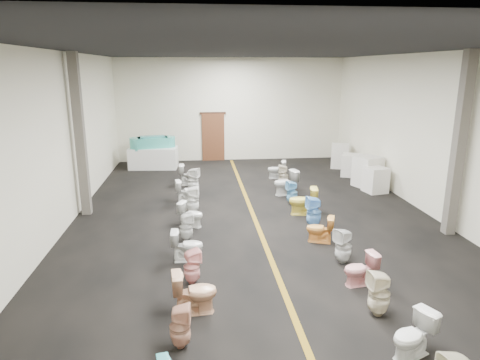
% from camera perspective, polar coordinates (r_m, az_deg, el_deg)
% --- Properties ---
extents(floor, '(16.00, 16.00, 0.00)m').
position_cam_1_polar(floor, '(11.92, 2.00, -5.27)').
color(floor, black).
rests_on(floor, ground).
extents(ceiling, '(16.00, 16.00, 0.00)m').
position_cam_1_polar(ceiling, '(11.20, 2.22, 16.90)').
color(ceiling, black).
rests_on(ceiling, ground).
extents(wall_back, '(10.00, 0.00, 10.00)m').
position_cam_1_polar(wall_back, '(19.23, -1.25, 9.32)').
color(wall_back, beige).
rests_on(wall_back, ground).
extents(wall_front, '(10.00, 0.00, 10.00)m').
position_cam_1_polar(wall_front, '(3.92, 19.10, -14.07)').
color(wall_front, beige).
rests_on(wall_front, ground).
extents(wall_left, '(0.00, 16.00, 16.00)m').
position_cam_1_polar(wall_left, '(11.75, -22.91, 4.63)').
color(wall_left, beige).
rests_on(wall_left, ground).
extents(wall_right, '(0.00, 16.00, 16.00)m').
position_cam_1_polar(wall_right, '(13.01, 24.57, 5.35)').
color(wall_right, beige).
rests_on(wall_right, ground).
extents(aisle_stripe, '(0.12, 15.60, 0.01)m').
position_cam_1_polar(aisle_stripe, '(11.92, 2.00, -5.25)').
color(aisle_stripe, '#7F5D12').
rests_on(aisle_stripe, floor).
extents(back_door, '(1.00, 0.10, 2.10)m').
position_cam_1_polar(back_door, '(19.28, -3.60, 5.71)').
color(back_door, '#562D19').
rests_on(back_door, floor).
extents(door_frame, '(1.15, 0.08, 0.10)m').
position_cam_1_polar(door_frame, '(19.15, -3.65, 8.88)').
color(door_frame, '#331C11').
rests_on(door_frame, back_door).
extents(column_left, '(0.25, 0.25, 4.50)m').
position_cam_1_polar(column_left, '(12.63, -20.55, 5.50)').
color(column_left, '#59544C').
rests_on(column_left, floor).
extents(column_right, '(0.25, 0.25, 4.50)m').
position_cam_1_polar(column_right, '(11.63, 27.17, 4.07)').
color(column_right, '#59544C').
rests_on(column_right, floor).
extents(display_table, '(2.02, 1.12, 0.87)m').
position_cam_1_polar(display_table, '(18.20, -11.46, 2.92)').
color(display_table, white).
rests_on(display_table, floor).
extents(bathtub, '(1.84, 0.90, 0.55)m').
position_cam_1_polar(bathtub, '(18.08, -11.56, 4.90)').
color(bathtub, teal).
rests_on(bathtub, display_table).
extents(appliance_crate_a, '(0.78, 0.78, 0.85)m').
position_cam_1_polar(appliance_crate_a, '(15.06, 17.62, 0.02)').
color(appliance_crate_a, silver).
rests_on(appliance_crate_a, floor).
extents(appliance_crate_b, '(1.02, 1.02, 1.08)m').
position_cam_1_polar(appliance_crate_b, '(15.66, 16.64, 1.08)').
color(appliance_crate_b, silver).
rests_on(appliance_crate_b, floor).
extents(appliance_crate_c, '(0.98, 0.98, 0.84)m').
position_cam_1_polar(appliance_crate_c, '(17.09, 14.67, 1.93)').
color(appliance_crate_c, silver).
rests_on(appliance_crate_c, floor).
extents(appliance_crate_d, '(0.89, 0.89, 0.99)m').
position_cam_1_polar(appliance_crate_d, '(18.37, 13.17, 3.14)').
color(appliance_crate_d, silver).
rests_on(appliance_crate_d, floor).
extents(toilet_left_1, '(0.33, 0.32, 0.70)m').
position_cam_1_polar(toilet_left_1, '(6.78, -7.99, -18.81)').
color(toilet_left_1, tan).
rests_on(toilet_left_1, floor).
extents(toilet_left_2, '(0.80, 0.51, 0.77)m').
position_cam_1_polar(toilet_left_2, '(7.55, -6.07, -14.65)').
color(toilet_left_2, tan).
rests_on(toilet_left_2, floor).
extents(toilet_left_3, '(0.42, 0.41, 0.70)m').
position_cam_1_polar(toilet_left_3, '(8.49, -6.44, -11.41)').
color(toilet_left_3, '#F7A9A6').
rests_on(toilet_left_3, floor).
extents(toilet_left_4, '(0.69, 0.40, 0.70)m').
position_cam_1_polar(toilet_left_4, '(9.42, -7.06, -8.68)').
color(toilet_left_4, silver).
rests_on(toilet_left_4, floor).
extents(toilet_left_5, '(0.40, 0.40, 0.69)m').
position_cam_1_polar(toilet_left_5, '(10.48, -7.18, -6.23)').
color(toilet_left_5, silver).
rests_on(toilet_left_5, floor).
extents(toilet_left_6, '(0.74, 0.60, 0.66)m').
position_cam_1_polar(toilet_left_6, '(11.38, -6.55, -4.58)').
color(toilet_left_6, white).
rests_on(toilet_left_6, floor).
extents(toilet_left_7, '(0.40, 0.39, 0.81)m').
position_cam_1_polar(toilet_left_7, '(12.33, -6.35, -2.66)').
color(toilet_left_7, white).
rests_on(toilet_left_7, floor).
extents(toilet_left_8, '(0.77, 0.51, 0.73)m').
position_cam_1_polar(toilet_left_8, '(13.36, -7.04, -1.50)').
color(toilet_left_8, white).
rests_on(toilet_left_8, floor).
extents(toilet_left_9, '(0.51, 0.51, 0.85)m').
position_cam_1_polar(toilet_left_9, '(14.39, -6.29, -0.04)').
color(toilet_left_9, white).
rests_on(toilet_left_9, floor).
extents(toilet_left_10, '(0.75, 0.44, 0.75)m').
position_cam_1_polar(toilet_left_10, '(15.35, -6.72, 0.72)').
color(toilet_left_10, white).
rests_on(toilet_left_10, floor).
extents(toilet_right_1, '(0.79, 0.64, 0.70)m').
position_cam_1_polar(toilet_right_1, '(7.00, 22.10, -18.71)').
color(toilet_right_1, white).
rests_on(toilet_right_1, floor).
extents(toilet_right_2, '(0.38, 0.37, 0.80)m').
position_cam_1_polar(toilet_right_2, '(7.79, 18.05, -14.22)').
color(toilet_right_2, beige).
rests_on(toilet_right_2, floor).
extents(toilet_right_3, '(0.69, 0.46, 0.66)m').
position_cam_1_polar(toilet_right_3, '(8.70, 15.75, -11.39)').
color(toilet_right_3, '#F6A4A5').
rests_on(toilet_right_3, floor).
extents(toilet_right_4, '(0.47, 0.47, 0.78)m').
position_cam_1_polar(toilet_right_4, '(9.50, 13.61, -8.55)').
color(toilet_right_4, silver).
rests_on(toilet_right_4, floor).
extents(toilet_right_5, '(0.74, 0.57, 0.66)m').
position_cam_1_polar(toilet_right_5, '(10.49, 10.61, -6.45)').
color(toilet_right_5, '#EFA045').
rests_on(toilet_right_5, floor).
extents(toilet_right_6, '(0.41, 0.41, 0.85)m').
position_cam_1_polar(toilet_right_6, '(11.36, 9.82, -4.24)').
color(toilet_right_6, '#73B6F4').
rests_on(toilet_right_6, floor).
extents(toilet_right_7, '(0.85, 0.56, 0.81)m').
position_cam_1_polar(toilet_right_7, '(12.31, 8.39, -2.78)').
color(toilet_right_7, '#EED851').
rests_on(toilet_right_7, floor).
extents(toilet_right_8, '(0.39, 0.38, 0.74)m').
position_cam_1_polar(toilet_right_8, '(13.20, 6.96, -1.67)').
color(toilet_right_8, '#73B8E5').
rests_on(toilet_right_8, floor).
extents(toilet_right_9, '(0.89, 0.64, 0.82)m').
position_cam_1_polar(toilet_right_9, '(14.14, 6.11, -0.36)').
color(toilet_right_9, silver).
rests_on(toilet_right_9, floor).
extents(toilet_right_10, '(0.43, 0.42, 0.78)m').
position_cam_1_polar(toilet_right_10, '(15.14, 5.82, 0.58)').
color(toilet_right_10, beige).
rests_on(toilet_right_10, floor).
extents(toilet_right_11, '(0.74, 0.51, 0.70)m').
position_cam_1_polar(toilet_right_11, '(16.21, 4.92, 1.41)').
color(toilet_right_11, silver).
rests_on(toilet_right_11, floor).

